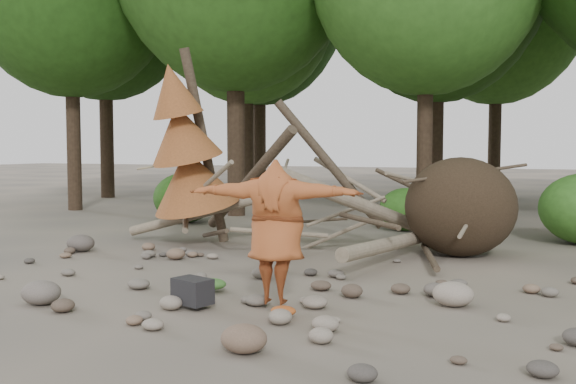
% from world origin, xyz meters
% --- Properties ---
extents(ground, '(120.00, 120.00, 0.00)m').
position_xyz_m(ground, '(0.00, 0.00, 0.00)').
color(ground, '#514C44').
rests_on(ground, ground).
extents(deadfall_pile, '(8.55, 5.24, 3.30)m').
position_xyz_m(deadfall_pile, '(2.02, 4.24, 0.95)').
color(deadfall_pile, '#332619').
rests_on(deadfall_pile, ground).
extents(dead_conifer, '(2.06, 2.16, 4.35)m').
position_xyz_m(dead_conifer, '(-3.12, 3.37, 2.11)').
color(dead_conifer, '#4C3F30').
rests_on(dead_conifer, ground).
extents(bush_left, '(1.80, 1.80, 1.44)m').
position_xyz_m(bush_left, '(-5.50, 7.20, 0.72)').
color(bush_left, '#245115').
rests_on(bush_left, ground).
extents(bush_mid, '(1.40, 1.40, 1.12)m').
position_xyz_m(bush_mid, '(0.80, 7.80, 0.56)').
color(bush_mid, '#2F661D').
rests_on(bush_mid, ground).
extents(frisbee_thrower, '(3.56, 0.93, 1.93)m').
position_xyz_m(frisbee_thrower, '(0.85, -0.92, 1.05)').
color(frisbee_thrower, '#A14D24').
rests_on(frisbee_thrower, ground).
extents(backpack, '(0.60, 0.49, 0.34)m').
position_xyz_m(backpack, '(-0.21, -1.31, 0.17)').
color(backpack, black).
rests_on(backpack, ground).
extents(cloth_green, '(0.44, 0.36, 0.16)m').
position_xyz_m(cloth_green, '(-0.41, -0.41, 0.08)').
color(cloth_green, '#376629').
rests_on(cloth_green, ground).
extents(cloth_orange, '(0.33, 0.27, 0.12)m').
position_xyz_m(cloth_orange, '(1.15, -1.38, 0.06)').
color(cloth_orange, '#A44A1C').
rests_on(cloth_orange, ground).
extents(boulder_front_left, '(0.56, 0.50, 0.33)m').
position_xyz_m(boulder_front_left, '(-2.25, -1.93, 0.17)').
color(boulder_front_left, '#6C635A').
rests_on(boulder_front_left, ground).
extents(boulder_front_right, '(0.51, 0.46, 0.30)m').
position_xyz_m(boulder_front_right, '(1.27, -2.76, 0.15)').
color(boulder_front_right, brown).
rests_on(boulder_front_right, ground).
extents(boulder_mid_right, '(0.56, 0.50, 0.34)m').
position_xyz_m(boulder_mid_right, '(3.05, 0.12, 0.17)').
color(boulder_mid_right, gray).
rests_on(boulder_mid_right, ground).
extents(boulder_mid_left, '(0.59, 0.53, 0.35)m').
position_xyz_m(boulder_mid_left, '(-4.79, 1.89, 0.18)').
color(boulder_mid_left, '#574F49').
rests_on(boulder_mid_left, ground).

